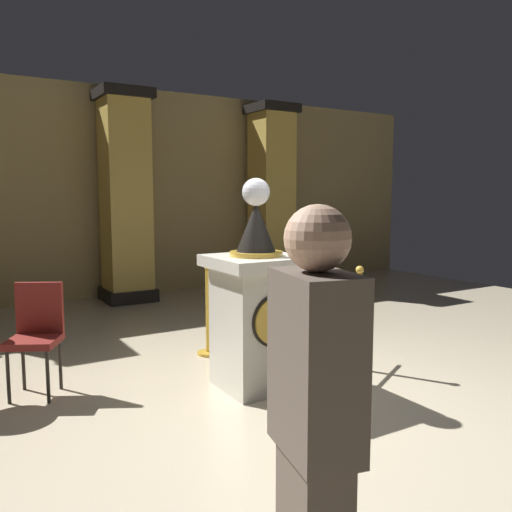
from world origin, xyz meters
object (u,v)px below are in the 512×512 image
(cafe_chair_red, at_px, (36,328))
(pedestal_clock, at_px, (256,307))
(stanchion_far, at_px, (208,323))
(bystander_guest, at_px, (315,434))
(stanchion_near, at_px, (358,334))

(cafe_chair_red, bearing_deg, pedestal_clock, -26.67)
(pedestal_clock, relative_size, stanchion_far, 1.86)
(bystander_guest, bearing_deg, stanchion_far, 69.54)
(stanchion_near, bearing_deg, bystander_guest, -134.59)
(pedestal_clock, height_order, stanchion_far, pedestal_clock)
(stanchion_near, distance_m, bystander_guest, 3.47)
(pedestal_clock, bearing_deg, stanchion_near, -5.59)
(pedestal_clock, distance_m, bystander_guest, 2.87)
(bystander_guest, bearing_deg, pedestal_clock, 62.94)
(pedestal_clock, height_order, bystander_guest, pedestal_clock)
(pedestal_clock, relative_size, bystander_guest, 1.10)
(stanchion_near, bearing_deg, cafe_chair_red, 161.08)
(bystander_guest, distance_m, cafe_chair_red, 3.44)
(bystander_guest, height_order, cafe_chair_red, bystander_guest)
(pedestal_clock, xyz_separation_m, stanchion_far, (0.06, 1.10, -0.38))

